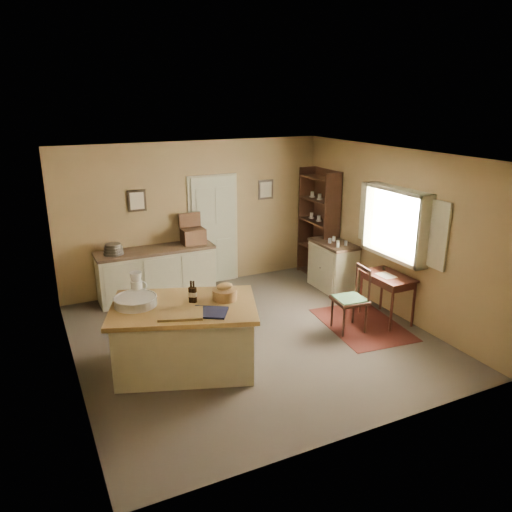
{
  "coord_description": "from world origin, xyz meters",
  "views": [
    {
      "loc": [
        -2.87,
        -6.08,
        3.46
      ],
      "look_at": [
        0.23,
        0.37,
        1.15
      ],
      "focal_mm": 35.0,
      "sensor_mm": 36.0,
      "label": 1
    }
  ],
  "objects_px": {
    "desk_chair": "(350,300)",
    "writing_desk": "(388,281)",
    "sideboard": "(157,271)",
    "shelving_unit": "(320,224)",
    "work_island": "(184,335)",
    "right_cabinet": "(333,265)"
  },
  "relations": [
    {
      "from": "sideboard",
      "to": "shelving_unit",
      "type": "distance_m",
      "value": 3.27
    },
    {
      "from": "work_island",
      "to": "shelving_unit",
      "type": "bearing_deg",
      "value": 52.45
    },
    {
      "from": "work_island",
      "to": "shelving_unit",
      "type": "height_order",
      "value": "shelving_unit"
    },
    {
      "from": "sideboard",
      "to": "shelving_unit",
      "type": "xyz_separation_m",
      "value": [
        3.2,
        -0.31,
        0.58
      ]
    },
    {
      "from": "work_island",
      "to": "writing_desk",
      "type": "height_order",
      "value": "work_island"
    },
    {
      "from": "desk_chair",
      "to": "writing_desk",
      "type": "bearing_deg",
      "value": 10.62
    },
    {
      "from": "writing_desk",
      "to": "right_cabinet",
      "type": "distance_m",
      "value": 1.54
    },
    {
      "from": "work_island",
      "to": "writing_desk",
      "type": "relative_size",
      "value": 2.54
    },
    {
      "from": "sideboard",
      "to": "writing_desk",
      "type": "height_order",
      "value": "sideboard"
    },
    {
      "from": "desk_chair",
      "to": "right_cabinet",
      "type": "relative_size",
      "value": 1.0
    },
    {
      "from": "work_island",
      "to": "right_cabinet",
      "type": "bearing_deg",
      "value": 44.53
    },
    {
      "from": "work_island",
      "to": "sideboard",
      "type": "xyz_separation_m",
      "value": [
        0.33,
        2.58,
        -0.0
      ]
    },
    {
      "from": "work_island",
      "to": "desk_chair",
      "type": "distance_m",
      "value": 2.61
    },
    {
      "from": "writing_desk",
      "to": "shelving_unit",
      "type": "relative_size",
      "value": 0.39
    },
    {
      "from": "work_island",
      "to": "desk_chair",
      "type": "relative_size",
      "value": 2.15
    },
    {
      "from": "writing_desk",
      "to": "desk_chair",
      "type": "bearing_deg",
      "value": -176.22
    },
    {
      "from": "work_island",
      "to": "shelving_unit",
      "type": "relative_size",
      "value": 1.0
    },
    {
      "from": "writing_desk",
      "to": "shelving_unit",
      "type": "height_order",
      "value": "shelving_unit"
    },
    {
      "from": "shelving_unit",
      "to": "work_island",
      "type": "bearing_deg",
      "value": -147.23
    },
    {
      "from": "work_island",
      "to": "right_cabinet",
      "type": "relative_size",
      "value": 2.16
    },
    {
      "from": "writing_desk",
      "to": "desk_chair",
      "type": "xyz_separation_m",
      "value": [
        -0.76,
        -0.05,
        -0.17
      ]
    },
    {
      "from": "work_island",
      "to": "sideboard",
      "type": "height_order",
      "value": "work_island"
    }
  ]
}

